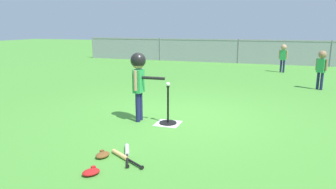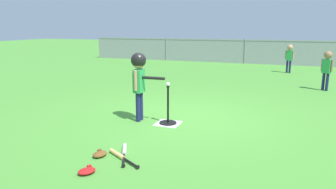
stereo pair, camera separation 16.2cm
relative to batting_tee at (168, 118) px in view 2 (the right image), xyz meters
name	(u,v)px [view 2 (the right image)]	position (x,y,z in m)	size (l,w,h in m)	color
ground_plane	(184,117)	(0.14, 0.51, -0.11)	(60.00, 60.00, 0.00)	#478C33
home_plate	(168,123)	(0.00, 0.00, -0.11)	(0.44, 0.44, 0.01)	white
batting_tee	(168,118)	(0.00, 0.00, 0.00)	(0.32, 0.32, 0.70)	black
baseball_on_tee	(168,84)	(0.00, 0.00, 0.63)	(0.07, 0.07, 0.07)	white
batter_child	(139,73)	(-0.57, -0.01, 0.81)	(0.65, 0.37, 1.29)	#191E4C
fielder_deep_left	(327,65)	(3.05, 4.35, 0.59)	(0.28, 0.23, 1.10)	#191E4C
fielder_near_right	(289,55)	(2.11, 7.56, 0.58)	(0.31, 0.21, 1.08)	#191E4C
spare_bat_silver	(124,151)	(-0.10, -1.52, -0.08)	(0.37, 0.67, 0.06)	silver
spare_bat_wood	(120,156)	(-0.08, -1.67, -0.08)	(0.63, 0.41, 0.06)	#DBB266
glove_by_plate	(100,154)	(-0.37, -1.72, -0.08)	(0.20, 0.25, 0.07)	brown
glove_near_bats	(87,171)	(-0.23, -2.22, -0.08)	(0.25, 0.27, 0.07)	#B21919
outfield_fence	(245,51)	(0.14, 10.07, 0.50)	(16.06, 0.06, 1.15)	slate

